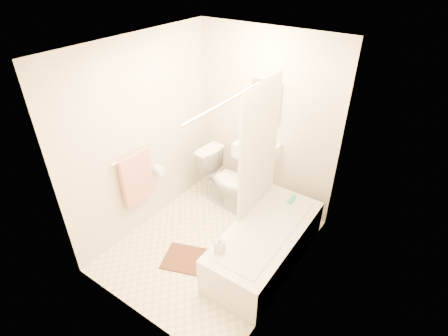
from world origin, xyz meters
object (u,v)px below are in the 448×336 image
Objects in this scene: toilet at (226,180)px; bath_mat at (188,259)px; bathtub at (265,244)px; sink at (257,171)px; soap_bottle at (220,245)px.

toilet is 1.40× the size of bath_mat.
bathtub is (0.99, -0.64, -0.16)m from toilet.
sink is 0.64× the size of bathtub.
bathtub is 2.90× the size of bath_mat.
soap_bottle is (0.49, -0.04, 0.55)m from bath_mat.
soap_bottle is (0.41, -1.47, 0.03)m from sink.
toilet reaches higher than bathtub.
bath_mat is (0.26, -1.17, -0.38)m from toilet.
sink reaches higher than bathtub.
bathtub is at bearing -115.88° from toilet.
bath_mat is at bearing -160.72° from toilet.
bath_mat is 2.88× the size of soap_bottle.
sink reaches higher than bath_mat.
toilet is 1.26m from bath_mat.
toilet reaches higher than soap_bottle.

